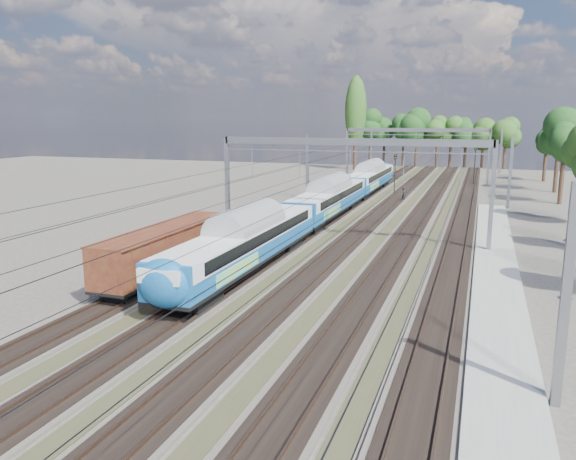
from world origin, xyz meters
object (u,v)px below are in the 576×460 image
(signal_far, at_px, (475,160))
(worker, at_px, (404,194))
(freight_boxcar, at_px, (166,249))
(signal_near, at_px, (395,169))
(emu_train, at_px, (329,194))

(signal_far, bearing_deg, worker, -102.91)
(freight_boxcar, height_order, worker, freight_boxcar)
(freight_boxcar, distance_m, signal_near, 48.15)
(freight_boxcar, bearing_deg, emu_train, 79.84)
(signal_near, bearing_deg, freight_boxcar, -81.43)
(freight_boxcar, relative_size, signal_far, 2.10)
(freight_boxcar, bearing_deg, worker, 75.97)
(signal_near, xyz_separation_m, signal_far, (10.36, 15.57, 0.40))
(worker, bearing_deg, signal_far, -19.84)
(signal_near, relative_size, signal_far, 0.90)
(freight_boxcar, height_order, signal_near, signal_near)
(freight_boxcar, xyz_separation_m, signal_far, (18.43, 63.01, 1.92))
(freight_boxcar, xyz_separation_m, signal_near, (8.07, 47.44, 1.53))
(worker, height_order, signal_far, signal_far)
(freight_boxcar, distance_m, worker, 42.33)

